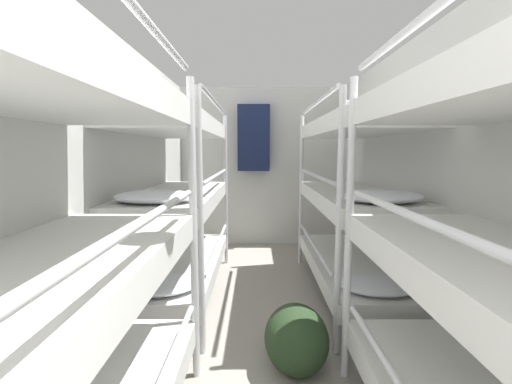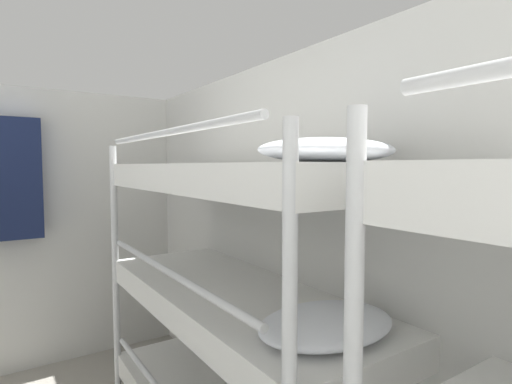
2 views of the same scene
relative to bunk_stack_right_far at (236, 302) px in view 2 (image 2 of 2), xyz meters
name	(u,v)px [view 2 (image 2 of 2)]	position (x,y,z in m)	size (l,w,h in m)	color
wall_right	(434,298)	(0.39, -0.83, 0.18)	(0.06, 5.50, 2.22)	silver
wall_back	(27,230)	(-0.79, 1.89, 0.18)	(2.41, 0.06, 2.22)	silver
bunk_stack_right_far	(236,302)	(0.00, 0.00, 0.00)	(0.72, 1.90, 1.78)	silver
hanging_coat	(8,179)	(-0.91, 1.74, 0.59)	(0.44, 0.12, 0.90)	#192347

